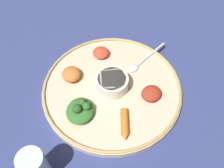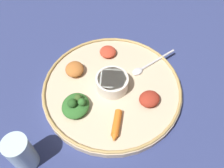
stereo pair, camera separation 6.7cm
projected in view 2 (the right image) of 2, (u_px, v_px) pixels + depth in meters
ground_plane at (112, 91)px, 0.70m from camera, size 2.40×2.40×0.00m
platter at (112, 89)px, 0.69m from camera, size 0.39×0.39×0.02m
platter_rim at (112, 87)px, 0.68m from camera, size 0.39×0.39×0.01m
center_bowl at (112, 82)px, 0.67m from camera, size 0.09×0.09×0.04m
spoon at (147, 66)px, 0.73m from camera, size 0.15×0.09×0.01m
greens_pile at (76, 105)px, 0.63m from camera, size 0.09×0.09×0.05m
carrot_near_spoon at (116, 125)px, 0.60m from camera, size 0.09×0.04×0.02m
mound_berbere_red at (108, 52)px, 0.75m from camera, size 0.07×0.07×0.02m
mound_beet at (150, 98)px, 0.65m from camera, size 0.08×0.07×0.03m
mound_chickpea at (74, 70)px, 0.70m from camera, size 0.07×0.07×0.03m
drinking_glass at (22, 154)px, 0.54m from camera, size 0.06×0.06×0.11m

